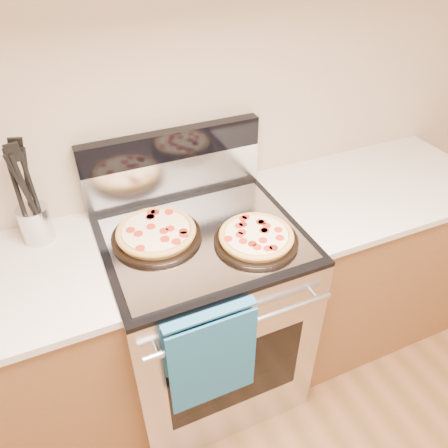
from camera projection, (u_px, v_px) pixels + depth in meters
name	position (u px, v px, depth m)	size (l,w,h in m)	color
wall_back	(165.00, 95.00, 1.68)	(4.00, 4.00, 0.00)	#C6AA8F
range_body	(205.00, 316.00, 1.97)	(0.76, 0.68, 0.90)	#B7B7BC
oven_window	(236.00, 376.00, 1.72)	(0.56, 0.01, 0.40)	black
cooktop	(202.00, 237.00, 1.69)	(0.76, 0.68, 0.02)	black
backsplash_lower	(174.00, 176.00, 1.85)	(0.76, 0.06, 0.18)	silver
backsplash_upper	(172.00, 144.00, 1.76)	(0.76, 0.06, 0.12)	black
oven_handle	(243.00, 325.00, 1.48)	(0.03, 0.03, 0.70)	silver
dish_towel	(211.00, 355.00, 1.50)	(0.32, 0.05, 0.42)	#1B5587
foil_sheet	(205.00, 238.00, 1.66)	(0.70, 0.55, 0.01)	gray
cabinet_right	(359.00, 260.00, 2.28)	(1.00, 0.62, 0.88)	brown
countertop_right	(378.00, 187.00, 2.00)	(1.02, 0.64, 0.03)	beige
pepperoni_pizza_back	(156.00, 233.00, 1.64)	(0.34, 0.34, 0.05)	#A57332
pepperoni_pizza_front	(256.00, 238.00, 1.63)	(0.31, 0.31, 0.04)	#A57332
utensil_crock	(36.00, 224.00, 1.64)	(0.11, 0.11, 0.14)	silver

